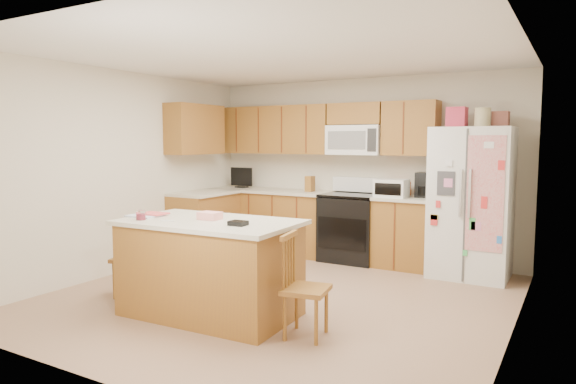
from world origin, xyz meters
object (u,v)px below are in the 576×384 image
Objects in this scene: windsor_chair_left at (135,258)px; windsor_chair_back at (248,258)px; refrigerator at (471,201)px; stove at (351,226)px; island at (210,267)px; windsor_chair_right at (303,288)px.

windsor_chair_back is (1.04, 0.58, 0.01)m from windsor_chair_left.
windsor_chair_back is (-1.87, -2.01, -0.50)m from refrigerator.
stove is 2.97m from windsor_chair_left.
windsor_chair_left is (-1.06, 0.07, -0.05)m from island.
stove is at bearing 104.84° from windsor_chair_right.
stove is 2.74m from island.
stove is at bearing 81.70° from windsor_chair_back.
stove is 1.30× the size of windsor_chair_right.
island is at bearing -124.87° from refrigerator.
windsor_chair_left is at bearing -138.31° from refrigerator.
refrigerator reaches higher than windsor_chair_back.
refrigerator is (1.57, -0.06, 0.45)m from stove.
island reaches higher than windsor_chair_left.
island is at bearing -88.38° from windsor_chair_back.
stove is at bearing 177.70° from refrigerator.
island is at bearing -95.96° from stove.
refrigerator is 2.31× the size of windsor_chair_back.
windsor_chair_left is 1.19m from windsor_chair_back.
island reaches higher than windsor_chair_right.
refrigerator reaches higher than stove.
windsor_chair_back reaches higher than windsor_chair_right.
refrigerator is 2.34× the size of windsor_chair_left.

